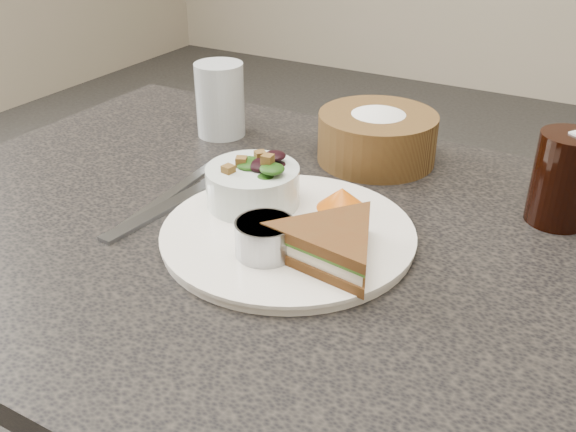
# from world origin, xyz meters

# --- Properties ---
(dinner_plate) EXTENTS (0.28, 0.28, 0.01)m
(dinner_plate) POSITION_xyz_m (0.02, -0.02, 0.76)
(dinner_plate) COLOR white
(dinner_plate) RESTS_ON dining_table
(sandwich) EXTENTS (0.17, 0.17, 0.04)m
(sandwich) POSITION_xyz_m (0.08, -0.05, 0.78)
(sandwich) COLOR #4A3015
(sandwich) RESTS_ON dinner_plate
(salad_bowl) EXTENTS (0.13, 0.13, 0.06)m
(salad_bowl) POSITION_xyz_m (-0.05, 0.01, 0.79)
(salad_bowl) COLOR silver
(salad_bowl) RESTS_ON dinner_plate
(dressing_ramekin) EXTENTS (0.08, 0.08, 0.04)m
(dressing_ramekin) POSITION_xyz_m (0.02, -0.08, 0.78)
(dressing_ramekin) COLOR gray
(dressing_ramekin) RESTS_ON dinner_plate
(orange_wedge) EXTENTS (0.09, 0.09, 0.03)m
(orange_wedge) POSITION_xyz_m (0.05, 0.06, 0.78)
(orange_wedge) COLOR orange
(orange_wedge) RESTS_ON dinner_plate
(fork) EXTENTS (0.04, 0.20, 0.01)m
(fork) POSITION_xyz_m (-0.15, -0.03, 0.75)
(fork) COLOR gray
(fork) RESTS_ON dining_table
(knife) EXTENTS (0.03, 0.22, 0.00)m
(knife) POSITION_xyz_m (-0.17, 0.00, 0.75)
(knife) COLOR #9FA4AB
(knife) RESTS_ON dining_table
(bread_basket) EXTENTS (0.21, 0.21, 0.09)m
(bread_basket) POSITION_xyz_m (0.01, 0.23, 0.80)
(bread_basket) COLOR brown
(bread_basket) RESTS_ON dining_table
(cola_glass) EXTENTS (0.08, 0.08, 0.12)m
(cola_glass) POSITION_xyz_m (0.27, 0.17, 0.81)
(cola_glass) COLOR black
(cola_glass) RESTS_ON dining_table
(water_glass) EXTENTS (0.09, 0.09, 0.11)m
(water_glass) POSITION_xyz_m (-0.23, 0.21, 0.81)
(water_glass) COLOR silver
(water_glass) RESTS_ON dining_table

